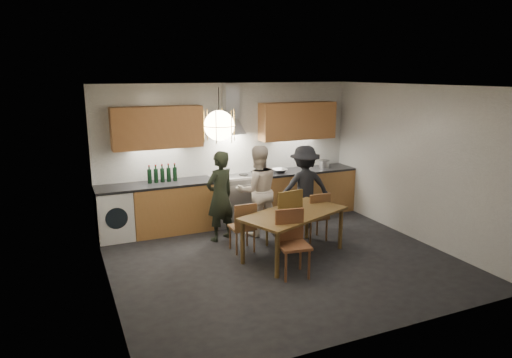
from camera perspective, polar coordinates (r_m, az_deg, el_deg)
name	(u,v)px	position (r m, az deg, el deg)	size (l,w,h in m)	color
ground	(282,259)	(7.08, 3.21, -10.00)	(5.00, 5.00, 0.00)	black
room_shell	(283,149)	(6.60, 3.40, 3.76)	(5.02, 4.52, 2.61)	white
counter_run	(236,199)	(8.62, -2.47, -2.54)	(5.00, 0.62, 0.90)	tan
range_stove	(235,200)	(8.61, -2.60, -2.62)	(0.90, 0.60, 0.92)	silver
wall_fixtures	(232,123)	(8.45, -3.00, 6.96)	(4.30, 0.54, 1.10)	#BD7E48
pendant_lamp	(219,126)	(6.06, -4.62, 6.67)	(0.43, 0.43, 0.70)	black
dining_table	(294,217)	(7.01, 4.77, -4.81)	(1.86, 1.39, 0.71)	brown
chair_back_left	(244,224)	(7.18, -1.56, -5.66)	(0.37, 0.37, 0.81)	brown
chair_back_mid	(286,215)	(7.28, 3.77, -4.55)	(0.50, 0.50, 1.00)	brown
chair_back_right	(317,214)	(7.71, 7.60, -4.30)	(0.39, 0.39, 0.84)	brown
chair_front	(292,238)	(6.44, 4.48, -7.36)	(0.47, 0.47, 0.92)	brown
person_left	(220,196)	(7.66, -4.51, -2.14)	(0.56, 0.37, 1.53)	black
person_mid	(258,191)	(7.88, 0.20, -1.48)	(0.77, 0.60, 1.58)	beige
person_right	(304,187)	(8.33, 6.06, -0.99)	(0.98, 0.56, 1.51)	black
mixing_bowl	(280,171)	(8.83, 2.97, 1.06)	(0.29, 0.29, 0.07)	#BCBCBF
stock_pot	(324,164)	(9.34, 8.51, 1.85)	(0.21, 0.21, 0.15)	silver
wine_bottles	(162,173)	(8.17, -11.64, 0.71)	(0.53, 0.08, 0.32)	black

